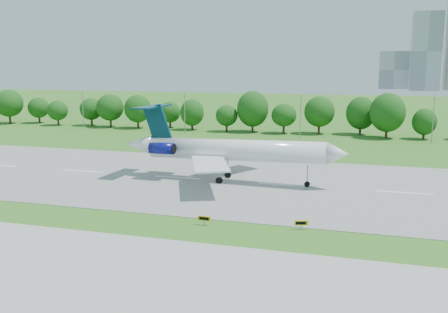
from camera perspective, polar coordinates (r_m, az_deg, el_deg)
ground at (r=71.45m, az=-12.82°, el=-6.71°), size 600.00×600.00×0.00m
runway at (r=93.27m, az=-5.37°, el=-2.43°), size 400.00×45.00×0.08m
taxiway at (r=57.34m, az=-21.73°, el=-11.52°), size 400.00×23.00×0.08m
tree_line at (r=155.83m, az=3.73°, el=5.07°), size 288.40×8.40×10.40m
light_poles at (r=146.71m, az=1.91°, el=4.81°), size 175.90×0.25×12.19m
airliner at (r=89.30m, az=0.02°, el=0.89°), size 41.38×30.18×13.64m
taxi_sign_centre at (r=65.91m, az=-2.28°, el=-7.09°), size 1.75×0.28×1.23m
taxi_sign_right at (r=64.82m, az=8.83°, el=-7.52°), size 1.71×0.73×1.22m
service_vehicle_a at (r=148.93m, az=-7.48°, el=2.57°), size 3.42×1.36×1.11m
service_vehicle_b at (r=154.06m, az=-7.76°, el=2.83°), size 3.55×2.14×1.13m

